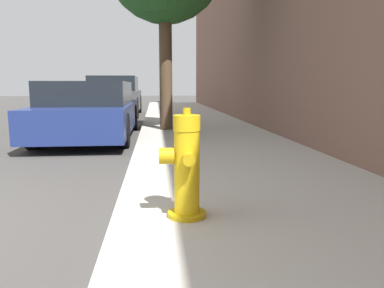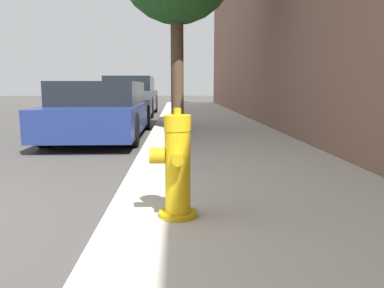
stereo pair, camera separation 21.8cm
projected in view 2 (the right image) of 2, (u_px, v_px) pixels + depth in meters
The scene contains 4 objects.
sidewalk_slab at pixel (296, 237), 2.58m from camera, with size 2.76×40.00×0.13m.
fire_hydrant at pixel (177, 167), 2.75m from camera, with size 0.35×0.37×0.81m.
parked_car_near at pixel (103, 110), 7.95m from camera, with size 1.75×4.45×1.18m.
parked_car_mid at pixel (131, 96), 14.01m from camera, with size 1.80×4.34×1.44m.
Camera 2 is at (2.59, -2.42, 1.09)m, focal length 35.00 mm.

